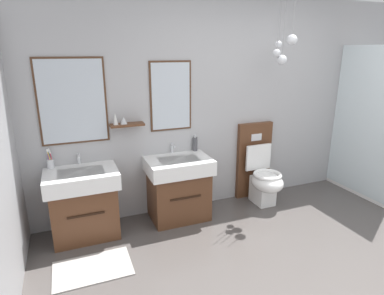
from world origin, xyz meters
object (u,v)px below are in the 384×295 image
(toilet, at_px, (260,173))
(shower_tray, at_px, (376,164))
(soap_dispenser, at_px, (195,144))
(vanity_sink_right, at_px, (178,187))
(vanity_sink_left, at_px, (84,202))
(toothbrush_cup, at_px, (50,163))

(toilet, xyz_separation_m, shower_tray, (1.65, -0.32, 0.01))
(soap_dispenser, xyz_separation_m, shower_tray, (2.48, -0.49, -0.43))
(vanity_sink_right, bearing_deg, vanity_sink_left, 180.00)
(toothbrush_cup, bearing_deg, soap_dispenser, 0.35)
(vanity_sink_right, height_order, toilet, toilet)
(toilet, xyz_separation_m, soap_dispenser, (-0.83, 0.17, 0.44))
(soap_dispenser, bearing_deg, vanity_sink_left, -171.51)
(vanity_sink_left, xyz_separation_m, soap_dispenser, (1.32, 0.20, 0.43))
(vanity_sink_left, relative_size, toilet, 0.73)
(vanity_sink_right, relative_size, soap_dispenser, 3.66)
(vanity_sink_right, bearing_deg, toothbrush_cup, 171.87)
(vanity_sink_right, distance_m, shower_tray, 2.79)
(vanity_sink_left, xyz_separation_m, toothbrush_cup, (-0.28, 0.19, 0.40))
(toothbrush_cup, xyz_separation_m, soap_dispenser, (1.60, 0.01, 0.03))
(toilet, bearing_deg, vanity_sink_right, -178.63)
(toilet, relative_size, soap_dispenser, 5.04)
(vanity_sink_right, xyz_separation_m, soap_dispenser, (0.29, 0.20, 0.43))
(toothbrush_cup, bearing_deg, vanity_sink_left, -34.13)
(toilet, xyz_separation_m, toothbrush_cup, (-2.43, 0.16, 0.41))
(vanity_sink_left, bearing_deg, toothbrush_cup, 145.87)
(toilet, relative_size, toothbrush_cup, 4.77)
(vanity_sink_left, bearing_deg, toilet, 0.71)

